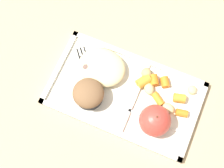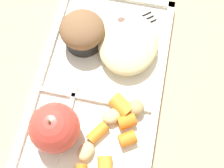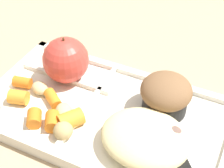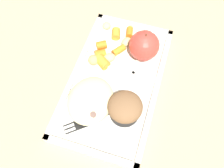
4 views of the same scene
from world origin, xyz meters
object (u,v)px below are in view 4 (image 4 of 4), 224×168
lunch_tray (116,81)px  plastic_fork (89,121)px  green_apple (144,46)px  bran_muffin (125,108)px

lunch_tray → plastic_fork: (0.12, -0.03, 0.01)m
lunch_tray → green_apple: green_apple is taller
green_apple → plastic_fork: bearing=-18.5°
green_apple → plastic_fork: size_ratio=0.68×
lunch_tray → plastic_fork: size_ratio=3.18×
plastic_fork → lunch_tray: bearing=167.5°
lunch_tray → bran_muffin: 0.10m
bran_muffin → plastic_fork: bearing=-59.6°
lunch_tray → bran_muffin: (0.08, 0.05, 0.04)m
green_apple → bran_muffin: (0.18, 0.00, -0.01)m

